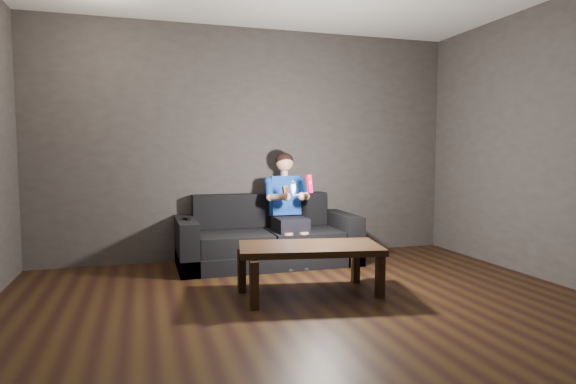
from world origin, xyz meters
name	(u,v)px	position (x,y,z in m)	size (l,w,h in m)	color
floor	(331,328)	(0.00, 0.00, 0.00)	(5.00, 5.00, 0.00)	black
back_wall	(253,144)	(0.00, 2.50, 1.35)	(5.00, 0.04, 2.70)	#383231
sofa	(267,242)	(0.07, 2.08, 0.25)	(1.99, 0.86, 0.77)	black
child	(288,201)	(0.29, 2.04, 0.71)	(0.50, 0.61, 1.22)	black
wii_remote_red	(309,184)	(0.39, 1.57, 0.93)	(0.06, 0.08, 0.19)	red
nunchuk_white	(293,188)	(0.21, 1.58, 0.89)	(0.08, 0.10, 0.15)	white
wii_remote_black	(186,219)	(-0.83, 2.01, 0.56)	(0.07, 0.14, 0.03)	black
coffee_table	(310,252)	(0.12, 0.81, 0.38)	(1.31, 0.82, 0.44)	black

